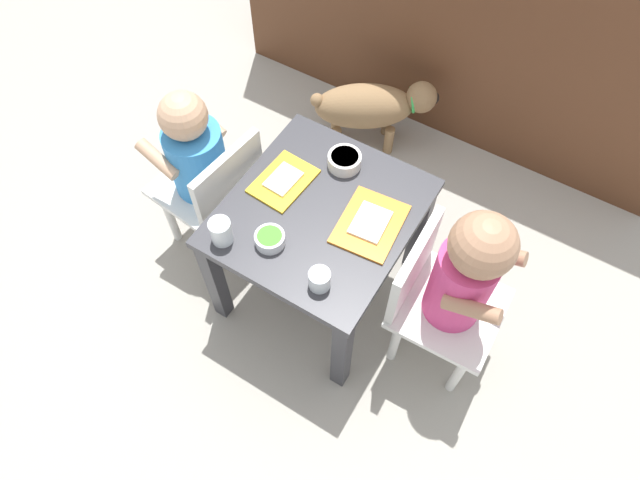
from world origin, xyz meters
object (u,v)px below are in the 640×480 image
at_px(food_tray_left, 283,181).
at_px(veggie_bowl_far, 270,239).
at_px(dining_table, 320,227).
at_px(veggie_bowl_near, 344,160).
at_px(water_cup_right, 320,280).
at_px(seated_child_left, 200,160).
at_px(seated_child_right, 460,277).
at_px(food_tray_right, 370,224).
at_px(dog, 371,106).
at_px(water_cup_left, 221,232).

relative_size(food_tray_left, veggie_bowl_far, 2.38).
relative_size(dining_table, veggie_bowl_near, 5.67).
distance_m(dining_table, water_cup_right, 0.25).
height_order(seated_child_left, water_cup_right, seated_child_left).
relative_size(food_tray_left, water_cup_right, 3.38).
bearing_deg(seated_child_left, water_cup_right, -18.86).
distance_m(seated_child_right, veggie_bowl_near, 0.47).
bearing_deg(food_tray_left, seated_child_right, -2.73).
height_order(food_tray_right, veggie_bowl_far, veggie_bowl_far).
xyz_separation_m(dining_table, veggie_bowl_far, (-0.06, -0.16, 0.10)).
bearing_deg(seated_child_right, water_cup_right, -145.92).
bearing_deg(veggie_bowl_near, dog, 107.40).
bearing_deg(food_tray_left, seated_child_left, -170.67).
bearing_deg(water_cup_left, veggie_bowl_near, 69.08).
relative_size(dog, veggie_bowl_near, 4.50).
bearing_deg(water_cup_right, dog, 109.02).
distance_m(veggie_bowl_far, veggie_bowl_near, 0.33).
xyz_separation_m(seated_child_right, dog, (-0.58, 0.64, -0.25)).
bearing_deg(dog, seated_child_right, -47.77).
relative_size(seated_child_left, water_cup_left, 8.79).
bearing_deg(seated_child_left, dining_table, 2.05).
xyz_separation_m(seated_child_left, veggie_bowl_near, (0.39, 0.19, 0.05)).
distance_m(dog, food_tray_right, 0.73).
relative_size(dining_table, seated_child_right, 0.78).
height_order(water_cup_right, veggie_bowl_near, water_cup_right).
height_order(seated_child_left, veggie_bowl_far, seated_child_left).
height_order(dog, water_cup_left, water_cup_left).
distance_m(food_tray_right, water_cup_left, 0.39).
height_order(food_tray_left, food_tray_right, same).
distance_m(food_tray_left, veggie_bowl_near, 0.18).
distance_m(seated_child_right, food_tray_right, 0.27).
xyz_separation_m(seated_child_left, water_cup_right, (0.53, -0.18, 0.05)).
relative_size(food_tray_left, food_tray_right, 0.88).
height_order(dining_table, food_tray_left, food_tray_left).
bearing_deg(veggie_bowl_near, dining_table, -82.25).
bearing_deg(dog, water_cup_left, -89.89).
bearing_deg(dining_table, seated_child_right, 0.49).
relative_size(seated_child_left, food_tray_left, 3.41).
relative_size(seated_child_right, food_tray_left, 3.68).
bearing_deg(food_tray_left, veggie_bowl_far, -66.31).
distance_m(seated_child_left, seated_child_right, 0.82).
height_order(veggie_bowl_far, veggie_bowl_near, veggie_bowl_near).
bearing_deg(food_tray_left, water_cup_right, -41.14).
bearing_deg(dining_table, seated_child_left, -177.95).
relative_size(dining_table, veggie_bowl_far, 6.82).
distance_m(seated_child_left, water_cup_left, 0.32).
distance_m(dog, water_cup_right, 0.93).
distance_m(seated_child_left, food_tray_right, 0.55).
bearing_deg(seated_child_right, veggie_bowl_far, -161.19).
bearing_deg(food_tray_right, water_cup_right, -95.39).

